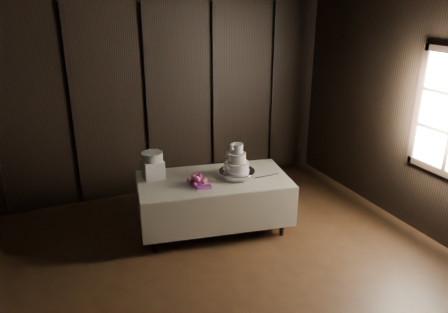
# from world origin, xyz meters

# --- Properties ---
(room) EXTENTS (6.08, 7.08, 3.08)m
(room) POSITION_xyz_m (0.00, 0.00, 1.50)
(room) COLOR black
(room) RESTS_ON ground
(display_table) EXTENTS (2.14, 1.37, 0.76)m
(display_table) POSITION_xyz_m (0.44, 1.91, 0.42)
(display_table) COLOR silver
(display_table) RESTS_ON ground
(cake_stand) EXTENTS (0.49, 0.49, 0.09)m
(cake_stand) POSITION_xyz_m (0.75, 1.84, 0.81)
(cake_stand) COLOR silver
(cake_stand) RESTS_ON display_table
(wedding_cake) EXTENTS (0.35, 0.32, 0.38)m
(wedding_cake) POSITION_xyz_m (0.72, 1.82, 1.00)
(wedding_cake) COLOR white
(wedding_cake) RESTS_ON cake_stand
(bouquet) EXTENTS (0.35, 0.44, 0.19)m
(bouquet) POSITION_xyz_m (0.16, 1.80, 0.83)
(bouquet) COLOR #E74F85
(bouquet) RESTS_ON display_table
(box_pedestal) EXTENTS (0.27, 0.27, 0.25)m
(box_pedestal) POSITION_xyz_m (-0.29, 2.25, 0.89)
(box_pedestal) COLOR white
(box_pedestal) RESTS_ON display_table
(small_cake) EXTENTS (0.34, 0.34, 0.11)m
(small_cake) POSITION_xyz_m (-0.29, 2.25, 1.07)
(small_cake) COLOR white
(small_cake) RESTS_ON box_pedestal
(cake_knife) EXTENTS (0.37, 0.03, 0.01)m
(cake_knife) POSITION_xyz_m (1.07, 1.69, 0.77)
(cake_knife) COLOR silver
(cake_knife) RESTS_ON display_table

